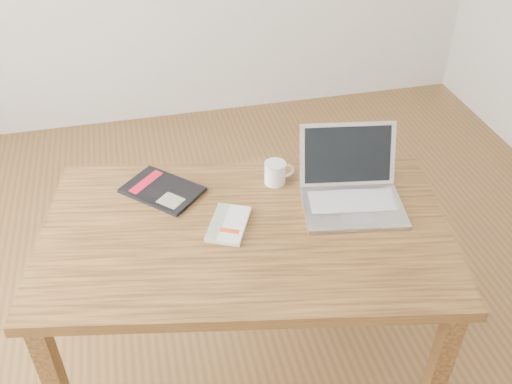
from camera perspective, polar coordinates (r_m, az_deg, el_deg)
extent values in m
plane|color=brown|center=(2.52, -1.56, -14.74)|extent=(4.00, 4.00, 0.00)
cube|color=#56381A|center=(1.89, -1.06, -4.17)|extent=(1.46, 1.01, 0.04)
cube|color=#56381A|center=(2.06, 17.50, -17.44)|extent=(0.07, 0.07, 0.71)
cube|color=#56381A|center=(2.46, -15.70, -5.87)|extent=(0.07, 0.07, 0.71)
cube|color=#56381A|center=(2.47, 13.29, -5.13)|extent=(0.07, 0.07, 0.71)
cube|color=silver|center=(1.89, -2.76, -3.23)|extent=(0.18, 0.22, 0.01)
cube|color=white|center=(1.89, -2.76, -3.21)|extent=(0.18, 0.22, 0.02)
cube|color=gray|center=(1.89, -3.89, -2.87)|extent=(0.11, 0.18, 0.00)
cube|color=red|center=(1.85, -2.65, -3.89)|extent=(0.07, 0.04, 0.00)
cube|color=black|center=(2.06, -9.34, 0.20)|extent=(0.31, 0.31, 0.01)
cube|color=#A90C1E|center=(2.10, -10.94, 1.00)|extent=(0.13, 0.13, 0.00)
cube|color=gray|center=(1.99, -8.52, -0.84)|extent=(0.10, 0.10, 0.00)
cube|color=#BCBCC1|center=(1.98, 9.71, -1.56)|extent=(0.37, 0.29, 0.02)
cube|color=silver|center=(2.00, 9.57, -0.85)|extent=(0.31, 0.17, 0.00)
cube|color=#BCBCC1|center=(1.92, 10.16, -2.69)|extent=(0.11, 0.07, 0.00)
cube|color=#BCBCC1|center=(2.04, 9.14, 3.74)|extent=(0.35, 0.14, 0.21)
cube|color=black|center=(2.03, 9.17, 3.71)|extent=(0.31, 0.12, 0.19)
cylinder|color=white|center=(2.06, 1.92, 1.93)|extent=(0.08, 0.08, 0.08)
cylinder|color=black|center=(2.04, 1.94, 2.79)|extent=(0.06, 0.06, 0.01)
torus|color=white|center=(2.07, 3.10, 2.14)|extent=(0.06, 0.01, 0.06)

